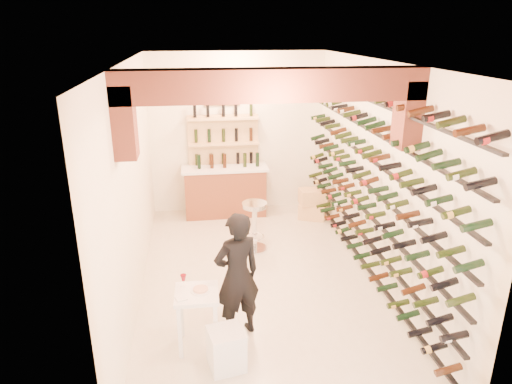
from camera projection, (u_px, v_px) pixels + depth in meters
ground at (259, 279)px, 7.05m from camera, size 6.00×6.00×0.00m
room_shell at (262, 138)px, 6.05m from camera, size 3.52×6.02×3.21m
wine_rack at (363, 178)px, 6.73m from camera, size 0.32×5.70×2.56m
back_counter at (225, 190)px, 9.30m from camera, size 1.70×0.62×1.29m
back_shelving at (224, 156)px, 9.31m from camera, size 1.40×0.31×2.73m
tasting_table at (197, 302)px, 5.38m from camera, size 0.52×0.52×0.89m
white_stool at (226, 349)px, 5.15m from camera, size 0.44×0.44×0.47m
person at (237, 275)px, 5.55m from camera, size 0.69×0.57×1.62m
chrome_barstool at (255, 223)px, 7.81m from camera, size 0.44×0.44×0.86m
crate_lower at (312, 211)px, 9.23m from camera, size 0.62×0.54×0.31m
crate_upper at (313, 197)px, 9.13m from camera, size 0.52×0.36×0.30m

